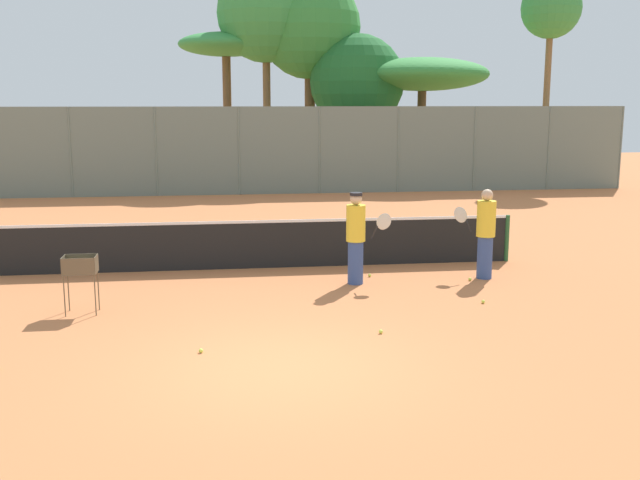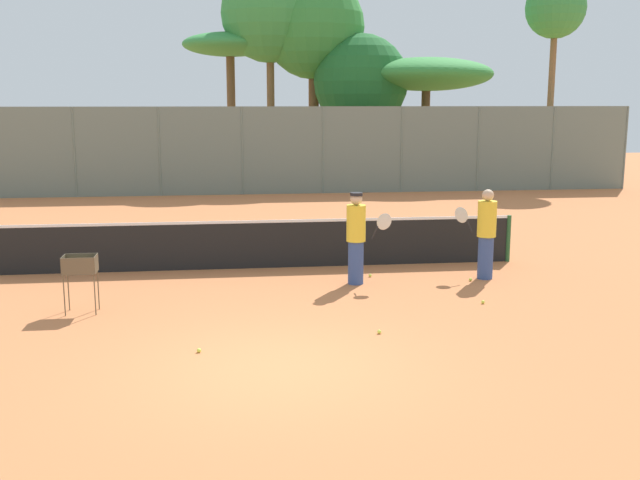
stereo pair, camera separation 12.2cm
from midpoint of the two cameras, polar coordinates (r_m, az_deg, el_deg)
ground_plane at (r=10.51m, az=-3.37°, el=-9.72°), size 80.00×80.00×0.00m
tennis_net at (r=16.45m, az=-5.06°, el=-0.26°), size 11.56×0.10×1.07m
back_fence at (r=29.45m, az=-6.31°, el=6.76°), size 31.76×0.08×3.41m
tree_0 at (r=34.60m, az=17.09°, el=16.33°), size 2.54×2.54×8.76m
tree_1 at (r=34.80m, az=-4.26°, el=16.79°), size 4.34×4.34×9.62m
tree_2 at (r=34.90m, az=-0.90°, el=15.81°), size 4.59×4.59×9.16m
tree_3 at (r=34.33m, az=7.71°, el=12.35°), size 5.87×5.87×5.52m
tree_4 at (r=35.36m, az=-7.28°, el=14.36°), size 4.32×4.32×6.68m
tree_5 at (r=34.00m, az=2.72°, el=11.94°), size 4.21×4.21×6.56m
player_white_outfit at (r=15.77m, az=12.27°, el=0.54°), size 0.79×0.69×1.86m
player_red_cap at (r=14.95m, az=2.53°, el=0.24°), size 0.94×0.38×1.85m
ball_cart at (r=13.55m, az=-18.11°, el=-2.15°), size 0.56×0.41×1.02m
tennis_ball_0 at (r=13.98m, az=12.08°, el=-4.61°), size 0.07×0.07×0.07m
tennis_ball_1 at (r=15.73m, az=3.58°, el=-2.70°), size 0.07×0.07×0.07m
tennis_ball_2 at (r=15.66m, az=11.14°, el=-2.95°), size 0.07×0.07×0.07m
tennis_ball_4 at (r=11.23m, az=-9.37°, el=-8.32°), size 0.07×0.07×0.07m
tennis_ball_5 at (r=11.99m, az=4.36°, el=-6.97°), size 0.07×0.07×0.07m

